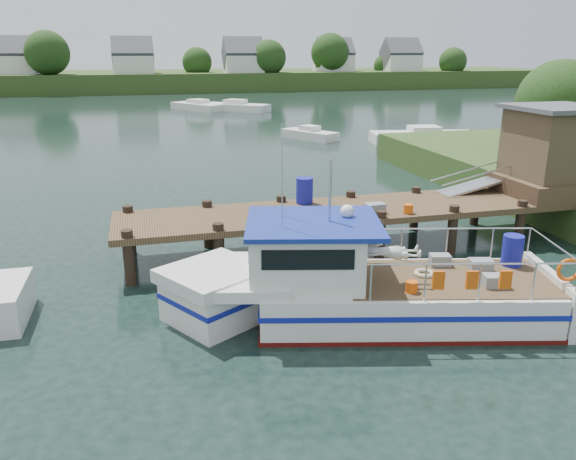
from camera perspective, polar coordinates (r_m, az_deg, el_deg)
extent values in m
plane|color=black|center=(18.32, 1.83, -2.24)|extent=(160.00, 160.00, 0.00)
cylinder|color=#332114|center=(29.79, 25.20, 6.93)|extent=(0.50, 0.50, 3.05)
sphere|color=#203D15|center=(29.50, 25.83, 11.58)|extent=(3.90, 3.90, 3.90)
cube|color=#30481D|center=(100.72, -12.36, 14.61)|extent=(140.00, 24.00, 3.00)
cylinder|color=#332114|center=(92.35, -22.99, 14.02)|extent=(0.60, 0.60, 4.80)
sphere|color=#203D15|center=(92.27, -23.26, 16.21)|extent=(6.34, 6.34, 6.34)
cylinder|color=#332114|center=(93.61, -15.91, 14.20)|extent=(0.60, 0.60, 3.00)
sphere|color=#203D15|center=(93.52, -16.03, 15.55)|extent=(3.96, 3.96, 3.96)
cylinder|color=#332114|center=(96.10, -9.14, 14.89)|extent=(0.60, 0.60, 3.60)
sphere|color=#203D15|center=(96.02, -9.22, 16.48)|extent=(4.75, 4.75, 4.75)
cylinder|color=#332114|center=(93.94, -1.95, 15.22)|extent=(0.60, 0.60, 4.20)
sphere|color=#203D15|center=(93.86, -1.97, 17.11)|extent=(5.54, 5.54, 5.54)
cylinder|color=#332114|center=(98.87, 4.23, 15.48)|extent=(0.60, 0.60, 4.80)
sphere|color=#203D15|center=(98.79, 4.28, 17.54)|extent=(6.34, 6.34, 6.34)
cylinder|color=#332114|center=(104.81, 9.75, 14.92)|extent=(0.60, 0.60, 3.00)
sphere|color=#203D15|center=(104.73, 9.82, 16.13)|extent=(3.96, 3.96, 3.96)
cylinder|color=#332114|center=(106.30, 16.27, 14.68)|extent=(0.60, 0.60, 3.60)
sphere|color=#203D15|center=(106.22, 16.40, 16.11)|extent=(4.75, 4.75, 4.75)
cube|color=silver|center=(96.03, -25.92, 14.71)|extent=(6.00, 5.00, 3.00)
cube|color=#47474C|center=(96.01, -26.07, 15.84)|extent=(6.20, 5.09, 5.09)
cube|color=silver|center=(93.51, -15.41, 15.78)|extent=(6.00, 5.00, 3.00)
cube|color=#47474C|center=(93.48, -15.50, 16.94)|extent=(6.20, 5.09, 5.09)
cube|color=silver|center=(94.05, -4.58, 16.33)|extent=(6.00, 5.00, 3.00)
cube|color=#47474C|center=(94.02, -4.61, 17.49)|extent=(6.20, 5.09, 5.09)
cube|color=silver|center=(100.09, 4.63, 16.42)|extent=(6.00, 5.00, 3.00)
cube|color=#47474C|center=(100.07, 4.66, 17.50)|extent=(6.20, 5.09, 5.09)
cube|color=silver|center=(103.75, 11.35, 16.19)|extent=(6.00, 5.00, 3.00)
cube|color=#47474C|center=(103.73, 11.41, 17.24)|extent=(6.20, 5.09, 5.09)
cube|color=#493723|center=(18.57, 7.80, 2.09)|extent=(16.00, 3.00, 0.20)
cylinder|color=black|center=(16.20, -15.80, -3.22)|extent=(0.32, 0.32, 1.90)
cylinder|color=black|center=(18.66, -15.76, -0.44)|extent=(0.32, 0.32, 1.90)
cylinder|color=black|center=(16.31, -7.00, -2.52)|extent=(0.32, 0.32, 1.90)
cylinder|color=black|center=(18.75, -8.12, 0.16)|extent=(0.32, 0.32, 1.90)
cylinder|color=black|center=(16.79, 1.48, -1.78)|extent=(0.32, 0.32, 1.90)
cylinder|color=black|center=(19.17, -0.69, 0.74)|extent=(0.32, 0.32, 1.90)
cylinder|color=black|center=(17.62, 9.31, -1.06)|extent=(0.32, 0.32, 1.90)
cylinder|color=black|center=(19.90, 6.31, 1.27)|extent=(0.32, 0.32, 1.90)
cylinder|color=black|center=(18.75, 16.32, -0.40)|extent=(0.32, 0.32, 1.90)
cylinder|color=black|center=(20.91, 12.72, 1.74)|extent=(0.32, 0.32, 1.90)
cylinder|color=black|center=(20.12, 22.45, 0.18)|extent=(0.32, 0.32, 1.90)
cylinder|color=black|center=(22.15, 18.49, 2.15)|extent=(0.32, 0.32, 1.90)
cylinder|color=black|center=(23.59, 23.60, 2.49)|extent=(0.32, 0.32, 1.90)
cube|color=#493723|center=(22.07, 24.95, 4.16)|extent=(3.20, 3.00, 0.60)
cube|color=#4A3A29|center=(21.83, 25.42, 7.73)|extent=(2.60, 2.60, 2.40)
cube|color=#47474C|center=(21.68, 25.88, 11.10)|extent=(3.00, 3.00, 0.15)
cube|color=#A5A8AD|center=(21.43, 18.65, 4.39)|extent=(3.34, 0.90, 0.79)
cylinder|color=silver|center=(21.00, 19.37, 5.46)|extent=(3.34, 0.05, 0.76)
cylinder|color=silver|center=(21.66, 18.21, 5.92)|extent=(3.34, 0.05, 0.76)
cube|color=slate|center=(17.24, 6.02, 1.83)|extent=(0.60, 0.40, 0.30)
cube|color=slate|center=(17.79, 8.81, 2.22)|extent=(0.60, 0.40, 0.30)
cylinder|color=#D64F0C|center=(17.95, 12.12, 2.13)|extent=(0.30, 0.30, 0.28)
cylinder|color=navy|center=(18.66, 1.69, 4.04)|extent=(0.56, 0.56, 0.85)
cube|color=silver|center=(13.98, 11.52, -6.86)|extent=(7.27, 4.28, 1.05)
cube|color=silver|center=(13.76, -7.45, -7.07)|extent=(2.65, 2.65, 1.05)
cube|color=silver|center=(13.49, -7.56, -4.53)|extent=(2.92, 2.88, 0.32)
cube|color=silver|center=(13.43, -3.69, -4.64)|extent=(2.39, 2.95, 0.27)
cube|color=#121B91|center=(13.93, 11.55, -6.37)|extent=(7.37, 4.34, 0.13)
cube|color=#121B91|center=(13.70, -7.48, -6.57)|extent=(2.69, 2.69, 0.13)
cube|color=#510E0B|center=(14.19, 11.40, -8.62)|extent=(7.36, 4.32, 0.13)
cube|color=#493723|center=(14.05, 16.01, -4.73)|extent=(5.35, 3.56, 0.04)
cube|color=silver|center=(15.10, 24.86, -5.96)|extent=(0.83, 2.69, 1.23)
cube|color=silver|center=(13.22, 1.78, -2.32)|extent=(3.04, 2.90, 1.36)
cube|color=black|center=(12.01, 2.05, -3.05)|extent=(1.95, 0.52, 0.45)
cube|color=black|center=(14.26, 1.57, 0.35)|extent=(1.95, 0.52, 0.45)
cube|color=black|center=(13.13, -3.81, -1.23)|extent=(0.43, 1.60, 0.45)
cube|color=navy|center=(13.00, 2.61, 0.69)|extent=(3.63, 3.30, 0.11)
cylinder|color=silver|center=(12.82, 4.28, 4.00)|extent=(0.09, 0.09, 1.45)
cylinder|color=silver|center=(12.24, -0.60, 5.14)|extent=(0.03, 0.03, 2.18)
cylinder|color=silver|center=(13.13, -0.63, 6.01)|extent=(0.03, 0.03, 2.18)
sphere|color=silver|center=(13.37, 6.03, 1.91)|extent=(0.40, 0.40, 0.33)
cylinder|color=silver|center=(12.68, 18.51, -3.29)|extent=(4.42, 1.13, 0.04)
cylinder|color=silver|center=(14.93, 15.45, 0.14)|extent=(4.42, 1.13, 0.04)
cylinder|color=silver|center=(14.66, 25.45, -1.31)|extent=(0.64, 2.44, 0.04)
cylinder|color=silver|center=(12.29, 8.42, -5.37)|extent=(0.05, 0.05, 0.86)
cylinder|color=silver|center=(14.60, 6.90, -1.51)|extent=(0.05, 0.05, 0.86)
cylinder|color=silver|center=(12.53, 13.78, -5.24)|extent=(0.05, 0.05, 0.86)
cylinder|color=silver|center=(14.81, 11.43, -1.47)|extent=(0.05, 0.05, 0.86)
cylinder|color=silver|center=(12.88, 18.89, -5.07)|extent=(0.05, 0.05, 0.86)
cylinder|color=silver|center=(15.10, 15.82, -1.42)|extent=(0.05, 0.05, 0.86)
cylinder|color=silver|center=(13.33, 23.70, -4.88)|extent=(0.05, 0.05, 0.86)
cylinder|color=silver|center=(15.48, 20.01, -1.36)|extent=(0.05, 0.05, 0.86)
cylinder|color=silver|center=(15.85, 23.23, -1.31)|extent=(0.05, 0.05, 0.86)
cube|color=slate|center=(13.81, 20.32, -4.88)|extent=(0.62, 0.48, 0.29)
cube|color=slate|center=(14.68, 18.97, -3.40)|extent=(0.62, 0.48, 0.29)
cube|color=slate|center=(14.72, 15.18, -2.97)|extent=(0.57, 0.46, 0.29)
cylinder|color=navy|center=(15.24, 21.84, -1.96)|extent=(0.62, 0.62, 0.80)
cylinder|color=#D64F0C|center=(12.99, 12.44, -5.68)|extent=(0.33, 0.33, 0.27)
torus|color=#BFB28C|center=(14.04, 13.69, -4.31)|extent=(0.62, 0.62, 0.11)
torus|color=#D64F0C|center=(14.18, 26.63, -3.65)|extent=(0.57, 0.22, 0.56)
cube|color=#D64F0C|center=(12.56, 15.03, -4.95)|extent=(0.27, 0.15, 0.41)
cube|color=#D64F0C|center=(12.78, 18.18, -4.85)|extent=(0.27, 0.15, 0.41)
cube|color=#D64F0C|center=(13.03, 21.21, -4.74)|extent=(0.27, 0.15, 0.41)
imported|color=silver|center=(13.13, 9.79, -2.17)|extent=(0.51, 0.66, 1.60)
cube|color=silver|center=(62.26, -5.35, 12.29)|extent=(7.30, 6.61, 0.79)
cube|color=silver|center=(62.21, -5.37, 12.84)|extent=(2.72, 2.68, 0.51)
cube|color=silver|center=(42.07, 2.21, 9.63)|extent=(3.60, 4.70, 0.63)
cube|color=silver|center=(42.00, 2.22, 10.28)|extent=(1.58, 1.64, 0.41)
cube|color=silver|center=(41.59, 13.62, 9.13)|extent=(7.73, 3.85, 0.74)
cube|color=silver|center=(41.52, 13.67, 9.89)|extent=(2.36, 2.13, 0.48)
cube|color=silver|center=(63.97, -9.12, 12.27)|extent=(5.70, 7.16, 0.75)
cube|color=silver|center=(63.92, -9.14, 12.77)|extent=(2.45, 2.54, 0.48)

